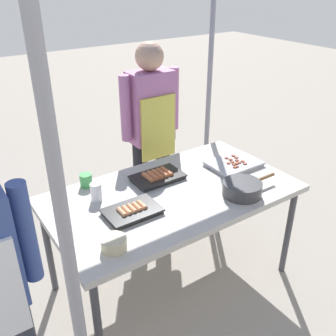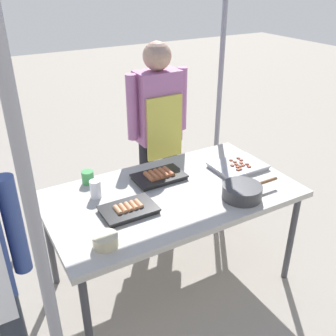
{
  "view_description": "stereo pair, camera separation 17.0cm",
  "coord_description": "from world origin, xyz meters",
  "px_view_note": "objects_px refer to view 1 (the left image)",
  "views": [
    {
      "loc": [
        -1.21,
        -1.73,
        2.03
      ],
      "look_at": [
        0.0,
        0.05,
        0.9
      ],
      "focal_mm": 40.83,
      "sensor_mm": 36.0,
      "label": 1
    },
    {
      "loc": [
        -1.07,
        -1.82,
        2.03
      ],
      "look_at": [
        0.0,
        0.05,
        0.9
      ],
      "focal_mm": 40.83,
      "sensor_mm": 36.0,
      "label": 2
    }
  ],
  "objects_px": {
    "cooking_wok": "(243,188)",
    "stall_table": "(172,198)",
    "tray_grilled_sausages": "(158,177)",
    "tray_pork_links": "(132,211)",
    "drink_cup_near_edge": "(96,192)",
    "tray_meat_skewers": "(234,164)",
    "condiment_bowl": "(114,243)",
    "vendor_woman": "(151,125)",
    "drink_cup_by_wok": "(86,180)"
  },
  "relations": [
    {
      "from": "condiment_bowl",
      "to": "drink_cup_near_edge",
      "type": "xyz_separation_m",
      "value": [
        0.12,
        0.48,
        0.02
      ]
    },
    {
      "from": "tray_grilled_sausages",
      "to": "drink_cup_near_edge",
      "type": "xyz_separation_m",
      "value": [
        -0.45,
        -0.01,
        0.04
      ]
    },
    {
      "from": "stall_table",
      "to": "tray_grilled_sausages",
      "type": "distance_m",
      "value": 0.2
    },
    {
      "from": "tray_grilled_sausages",
      "to": "tray_meat_skewers",
      "type": "distance_m",
      "value": 0.59
    },
    {
      "from": "condiment_bowl",
      "to": "drink_cup_near_edge",
      "type": "relative_size",
      "value": 1.15
    },
    {
      "from": "drink_cup_near_edge",
      "to": "vendor_woman",
      "type": "distance_m",
      "value": 0.9
    },
    {
      "from": "tray_grilled_sausages",
      "to": "drink_cup_near_edge",
      "type": "bearing_deg",
      "value": -179.28
    },
    {
      "from": "tray_meat_skewers",
      "to": "cooking_wok",
      "type": "distance_m",
      "value": 0.4
    },
    {
      "from": "cooking_wok",
      "to": "vendor_woman",
      "type": "bearing_deg",
      "value": 93.91
    },
    {
      "from": "condiment_bowl",
      "to": "drink_cup_near_edge",
      "type": "distance_m",
      "value": 0.49
    },
    {
      "from": "condiment_bowl",
      "to": "drink_cup_by_wok",
      "type": "bearing_deg",
      "value": 78.23
    },
    {
      "from": "tray_meat_skewers",
      "to": "condiment_bowl",
      "type": "distance_m",
      "value": 1.2
    },
    {
      "from": "drink_cup_near_edge",
      "to": "tray_pork_links",
      "type": "bearing_deg",
      "value": -67.34
    },
    {
      "from": "tray_meat_skewers",
      "to": "tray_pork_links",
      "type": "relative_size",
      "value": 1.15
    },
    {
      "from": "tray_pork_links",
      "to": "cooking_wok",
      "type": "xyz_separation_m",
      "value": [
        0.68,
        -0.2,
        0.03
      ]
    },
    {
      "from": "cooking_wok",
      "to": "drink_cup_by_wok",
      "type": "relative_size",
      "value": 4.66
    },
    {
      "from": "tray_grilled_sausages",
      "to": "tray_meat_skewers",
      "type": "bearing_deg",
      "value": -13.85
    },
    {
      "from": "stall_table",
      "to": "tray_pork_links",
      "type": "distance_m",
      "value": 0.35
    },
    {
      "from": "tray_grilled_sausages",
      "to": "tray_pork_links",
      "type": "relative_size",
      "value": 1.07
    },
    {
      "from": "drink_cup_near_edge",
      "to": "tray_meat_skewers",
      "type": "bearing_deg",
      "value": -7.51
    },
    {
      "from": "stall_table",
      "to": "condiment_bowl",
      "type": "height_order",
      "value": "condiment_bowl"
    },
    {
      "from": "cooking_wok",
      "to": "stall_table",
      "type": "bearing_deg",
      "value": 141.25
    },
    {
      "from": "tray_meat_skewers",
      "to": "condiment_bowl",
      "type": "xyz_separation_m",
      "value": [
        -1.15,
        -0.34,
        0.02
      ]
    },
    {
      "from": "cooking_wok",
      "to": "drink_cup_by_wok",
      "type": "bearing_deg",
      "value": 139.83
    },
    {
      "from": "vendor_woman",
      "to": "tray_grilled_sausages",
      "type": "bearing_deg",
      "value": 61.98
    },
    {
      "from": "cooking_wok",
      "to": "vendor_woman",
      "type": "height_order",
      "value": "vendor_woman"
    },
    {
      "from": "tray_meat_skewers",
      "to": "tray_pork_links",
      "type": "distance_m",
      "value": 0.93
    },
    {
      "from": "cooking_wok",
      "to": "drink_cup_by_wok",
      "type": "height_order",
      "value": "same"
    },
    {
      "from": "cooking_wok",
      "to": "condiment_bowl",
      "type": "distance_m",
      "value": 0.92
    },
    {
      "from": "condiment_bowl",
      "to": "tray_grilled_sausages",
      "type": "bearing_deg",
      "value": 39.95
    },
    {
      "from": "tray_pork_links",
      "to": "drink_cup_by_wok",
      "type": "bearing_deg",
      "value": 101.36
    },
    {
      "from": "condiment_bowl",
      "to": "tray_meat_skewers",
      "type": "bearing_deg",
      "value": 16.63
    },
    {
      "from": "tray_pork_links",
      "to": "cooking_wok",
      "type": "distance_m",
      "value": 0.71
    },
    {
      "from": "tray_pork_links",
      "to": "vendor_woman",
      "type": "xyz_separation_m",
      "value": [
        0.62,
        0.77,
        0.15
      ]
    },
    {
      "from": "cooking_wok",
      "to": "condiment_bowl",
      "type": "xyz_separation_m",
      "value": [
        -0.92,
        -0.02,
        -0.01
      ]
    },
    {
      "from": "stall_table",
      "to": "condiment_bowl",
      "type": "xyz_separation_m",
      "value": [
        -0.57,
        -0.3,
        0.09
      ]
    },
    {
      "from": "stall_table",
      "to": "drink_cup_near_edge",
      "type": "xyz_separation_m",
      "value": [
        -0.45,
        0.18,
        0.11
      ]
    },
    {
      "from": "tray_meat_skewers",
      "to": "cooking_wok",
      "type": "height_order",
      "value": "cooking_wok"
    },
    {
      "from": "stall_table",
      "to": "drink_cup_by_wok",
      "type": "height_order",
      "value": "drink_cup_by_wok"
    },
    {
      "from": "tray_grilled_sausages",
      "to": "tray_pork_links",
      "type": "distance_m",
      "value": 0.43
    },
    {
      "from": "tray_pork_links",
      "to": "drink_cup_near_edge",
      "type": "relative_size",
      "value": 2.79
    },
    {
      "from": "tray_meat_skewers",
      "to": "vendor_woman",
      "type": "height_order",
      "value": "vendor_woman"
    },
    {
      "from": "stall_table",
      "to": "tray_pork_links",
      "type": "bearing_deg",
      "value": -167.55
    },
    {
      "from": "tray_grilled_sausages",
      "to": "vendor_woman",
      "type": "distance_m",
      "value": 0.6
    },
    {
      "from": "tray_meat_skewers",
      "to": "condiment_bowl",
      "type": "height_order",
      "value": "condiment_bowl"
    },
    {
      "from": "tray_pork_links",
      "to": "condiment_bowl",
      "type": "xyz_separation_m",
      "value": [
        -0.23,
        -0.22,
        0.01
      ]
    },
    {
      "from": "tray_grilled_sausages",
      "to": "stall_table",
      "type": "bearing_deg",
      "value": -92.51
    },
    {
      "from": "condiment_bowl",
      "to": "stall_table",
      "type": "bearing_deg",
      "value": 27.49
    },
    {
      "from": "condiment_bowl",
      "to": "vendor_woman",
      "type": "bearing_deg",
      "value": 49.5
    },
    {
      "from": "tray_grilled_sausages",
      "to": "condiment_bowl",
      "type": "bearing_deg",
      "value": -140.05
    }
  ]
}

